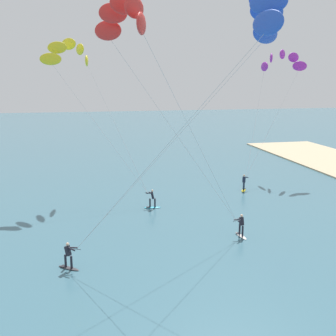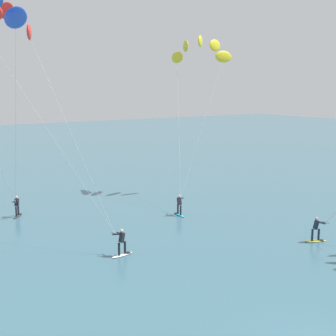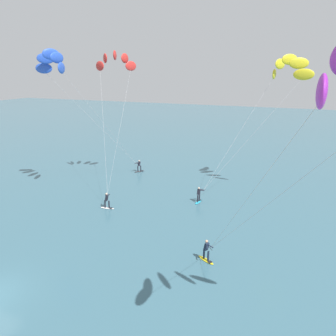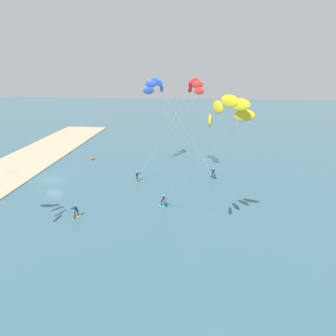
% 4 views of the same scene
% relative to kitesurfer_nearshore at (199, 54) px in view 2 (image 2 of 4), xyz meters
% --- Properties ---
extents(kitesurfer_nearshore, '(10.07, 10.12, 15.06)m').
position_rel_kitesurfer_nearshore_xyz_m(kitesurfer_nearshore, '(0.00, 0.00, 0.00)').
color(kitesurfer_nearshore, '#23ADD1').
rests_on(kitesurfer_nearshore, ground).
extents(kitesurfer_mid_water, '(6.87, 10.42, 15.68)m').
position_rel_kitesurfer_nearshore_xyz_m(kitesurfer_mid_water, '(-18.56, -3.34, 0.62)').
color(kitesurfer_mid_water, white).
rests_on(kitesurfer_mid_water, ground).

